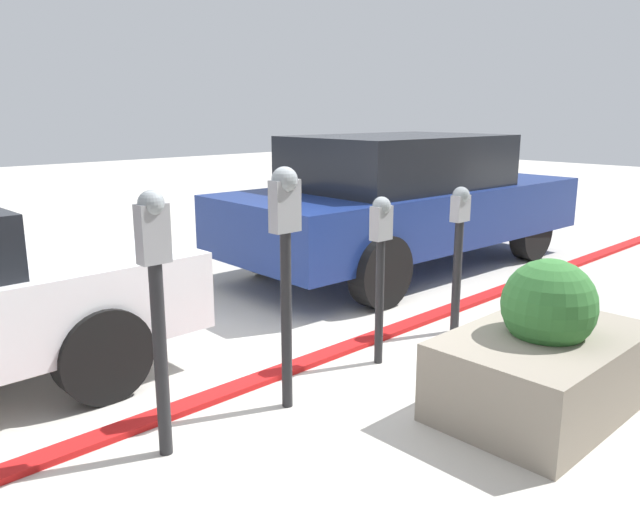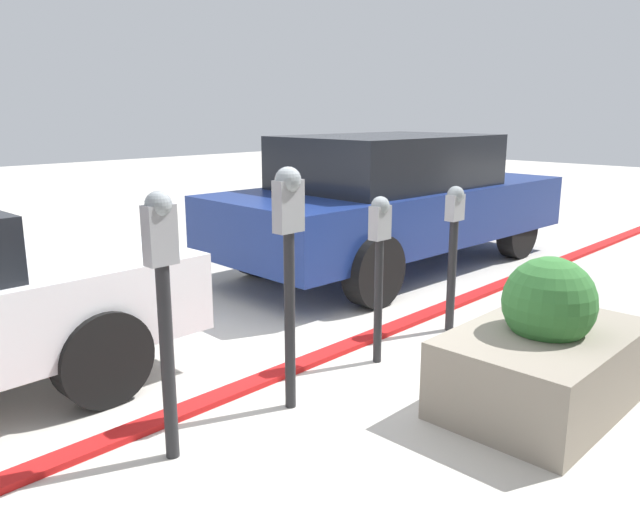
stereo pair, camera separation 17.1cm
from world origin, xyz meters
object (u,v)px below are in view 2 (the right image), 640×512
at_px(parked_car_middle, 394,199).
at_px(parking_meter_nearest, 163,290).
at_px(parking_meter_middle, 379,250).
at_px(parking_meter_second, 289,243).
at_px(planter_box, 545,353).
at_px(parking_meter_fourth, 454,237).

bearing_deg(parked_car_middle, parking_meter_nearest, -155.33).
xyz_separation_m(parking_meter_nearest, parking_meter_middle, (1.85, 0.03, -0.09)).
xyz_separation_m(parking_meter_nearest, parked_car_middle, (4.33, 1.80, -0.13)).
distance_m(parking_meter_second, parked_car_middle, 3.92).
bearing_deg(planter_box, parking_meter_second, 135.25).
relative_size(parking_meter_middle, planter_box, 0.88).
height_order(parking_meter_fourth, parked_car_middle, parked_car_middle).
height_order(parking_meter_nearest, parking_meter_fourth, parking_meter_nearest).
distance_m(parking_meter_nearest, parking_meter_middle, 1.85).
bearing_deg(parking_meter_nearest, parking_meter_middle, 1.07).
bearing_deg(planter_box, parking_meter_middle, 98.83).
relative_size(parking_meter_second, parking_meter_fourth, 1.23).
bearing_deg(parked_car_middle, parking_meter_second, -149.97).
relative_size(parking_meter_second, parked_car_middle, 0.32).
xyz_separation_m(parking_meter_nearest, parking_meter_second, (0.87, -0.03, 0.13)).
xyz_separation_m(planter_box, parked_car_middle, (2.29, 2.99, 0.49)).
distance_m(parking_meter_fourth, parked_car_middle, 2.32).
distance_m(parking_meter_second, parking_meter_fourth, 1.99).
bearing_deg(planter_box, parked_car_middle, 52.54).
bearing_deg(parking_meter_second, parking_meter_middle, 3.99).
height_order(parking_meter_nearest, planter_box, parking_meter_nearest).
height_order(parking_meter_second, parked_car_middle, parked_car_middle).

